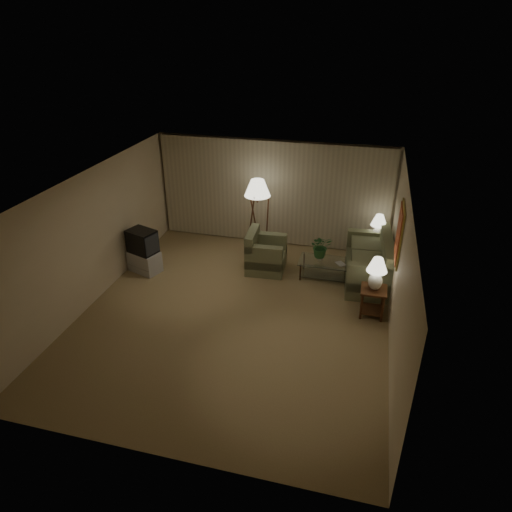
{
  "coord_description": "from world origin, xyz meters",
  "views": [
    {
      "loc": [
        2.29,
        -7.27,
        5.32
      ],
      "look_at": [
        0.27,
        0.6,
        1.04
      ],
      "focal_mm": 32.0,
      "sensor_mm": 36.0,
      "label": 1
    }
  ],
  "objects_px": {
    "side_table_far": "(375,248)",
    "tv_cabinet": "(145,261)",
    "table_lamp_far": "(379,225)",
    "ottoman": "(263,249)",
    "floor_lamp": "(257,216)",
    "side_table_near": "(373,297)",
    "table_lamp_near": "(377,271)",
    "coffee_table": "(326,267)",
    "armchair": "(266,255)",
    "sofa": "(368,264)",
    "crt_tv": "(142,241)",
    "vase": "(320,258)"
  },
  "relations": [
    {
      "from": "side_table_far",
      "to": "table_lamp_near",
      "type": "relative_size",
      "value": 0.88
    },
    {
      "from": "tv_cabinet",
      "to": "vase",
      "type": "relative_size",
      "value": 6.05
    },
    {
      "from": "coffee_table",
      "to": "vase",
      "type": "height_order",
      "value": "vase"
    },
    {
      "from": "crt_tv",
      "to": "floor_lamp",
      "type": "relative_size",
      "value": 0.38
    },
    {
      "from": "armchair",
      "to": "table_lamp_near",
      "type": "xyz_separation_m",
      "value": [
        2.47,
        -1.29,
        0.62
      ]
    },
    {
      "from": "floor_lamp",
      "to": "table_lamp_near",
      "type": "bearing_deg",
      "value": -35.45
    },
    {
      "from": "side_table_near",
      "to": "coffee_table",
      "type": "distance_m",
      "value": 1.64
    },
    {
      "from": "side_table_near",
      "to": "coffee_table",
      "type": "relative_size",
      "value": 0.49
    },
    {
      "from": "coffee_table",
      "to": "tv_cabinet",
      "type": "distance_m",
      "value": 4.21
    },
    {
      "from": "table_lamp_near",
      "to": "side_table_near",
      "type": "bearing_deg",
      "value": 26.57
    },
    {
      "from": "ottoman",
      "to": "vase",
      "type": "distance_m",
      "value": 1.61
    },
    {
      "from": "side_table_near",
      "to": "crt_tv",
      "type": "relative_size",
      "value": 0.81
    },
    {
      "from": "vase",
      "to": "side_table_near",
      "type": "bearing_deg",
      "value": -45.97
    },
    {
      "from": "ottoman",
      "to": "table_lamp_near",
      "type": "bearing_deg",
      "value": -34.92
    },
    {
      "from": "table_lamp_far",
      "to": "floor_lamp",
      "type": "relative_size",
      "value": 0.34
    },
    {
      "from": "ottoman",
      "to": "sofa",
      "type": "bearing_deg",
      "value": -11.58
    },
    {
      "from": "tv_cabinet",
      "to": "ottoman",
      "type": "distance_m",
      "value": 2.87
    },
    {
      "from": "coffee_table",
      "to": "tv_cabinet",
      "type": "relative_size",
      "value": 1.49
    },
    {
      "from": "coffee_table",
      "to": "crt_tv",
      "type": "relative_size",
      "value": 1.66
    },
    {
      "from": "side_table_near",
      "to": "coffee_table",
      "type": "xyz_separation_m",
      "value": [
        -1.06,
        1.25,
        -0.13
      ]
    },
    {
      "from": "tv_cabinet",
      "to": "crt_tv",
      "type": "bearing_deg",
      "value": 0.0
    },
    {
      "from": "table_lamp_near",
      "to": "crt_tv",
      "type": "height_order",
      "value": "table_lamp_near"
    },
    {
      "from": "side_table_far",
      "to": "ottoman",
      "type": "bearing_deg",
      "value": -171.56
    },
    {
      "from": "vase",
      "to": "side_table_far",
      "type": "bearing_deg",
      "value": 40.03
    },
    {
      "from": "side_table_far",
      "to": "table_lamp_far",
      "type": "xyz_separation_m",
      "value": [
        -0.0,
        0.0,
        0.59
      ]
    },
    {
      "from": "vase",
      "to": "armchair",
      "type": "bearing_deg",
      "value": 178.36
    },
    {
      "from": "sofa",
      "to": "coffee_table",
      "type": "height_order",
      "value": "sofa"
    },
    {
      "from": "coffee_table",
      "to": "ottoman",
      "type": "xyz_separation_m",
      "value": [
        -1.62,
        0.62,
        -0.06
      ]
    },
    {
      "from": "table_lamp_near",
      "to": "ottoman",
      "type": "distance_m",
      "value": 3.36
    },
    {
      "from": "armchair",
      "to": "sofa",
      "type": "bearing_deg",
      "value": -91.81
    },
    {
      "from": "side_table_far",
      "to": "table_lamp_far",
      "type": "bearing_deg",
      "value": 180.0
    },
    {
      "from": "crt_tv",
      "to": "ottoman",
      "type": "xyz_separation_m",
      "value": [
        2.52,
        1.36,
        -0.55
      ]
    },
    {
      "from": "ottoman",
      "to": "armchair",
      "type": "bearing_deg",
      "value": -70.23
    },
    {
      "from": "side_table_far",
      "to": "tv_cabinet",
      "type": "height_order",
      "value": "side_table_far"
    },
    {
      "from": "coffee_table",
      "to": "side_table_near",
      "type": "bearing_deg",
      "value": -49.75
    },
    {
      "from": "sofa",
      "to": "side_table_near",
      "type": "relative_size",
      "value": 3.37
    },
    {
      "from": "side_table_far",
      "to": "tv_cabinet",
      "type": "bearing_deg",
      "value": -161.35
    },
    {
      "from": "vase",
      "to": "coffee_table",
      "type": "bearing_deg",
      "value": 0.0
    },
    {
      "from": "side_table_near",
      "to": "table_lamp_far",
      "type": "xyz_separation_m",
      "value": [
        -0.0,
        2.26,
        0.58
      ]
    },
    {
      "from": "tv_cabinet",
      "to": "ottoman",
      "type": "height_order",
      "value": "tv_cabinet"
    },
    {
      "from": "table_lamp_far",
      "to": "crt_tv",
      "type": "height_order",
      "value": "table_lamp_far"
    },
    {
      "from": "tv_cabinet",
      "to": "floor_lamp",
      "type": "relative_size",
      "value": 0.43
    },
    {
      "from": "armchair",
      "to": "tv_cabinet",
      "type": "height_order",
      "value": "armchair"
    },
    {
      "from": "table_lamp_far",
      "to": "side_table_near",
      "type": "bearing_deg",
      "value": -90.0
    },
    {
      "from": "table_lamp_near",
      "to": "floor_lamp",
      "type": "height_order",
      "value": "floor_lamp"
    },
    {
      "from": "armchair",
      "to": "table_lamp_far",
      "type": "distance_m",
      "value": 2.72
    },
    {
      "from": "table_lamp_far",
      "to": "vase",
      "type": "relative_size",
      "value": 4.76
    },
    {
      "from": "table_lamp_far",
      "to": "ottoman",
      "type": "xyz_separation_m",
      "value": [
        -2.68,
        -0.4,
        -0.76
      ]
    },
    {
      "from": "table_lamp_near",
      "to": "sofa",
      "type": "bearing_deg",
      "value": 96.34
    },
    {
      "from": "floor_lamp",
      "to": "side_table_near",
      "type": "bearing_deg",
      "value": -35.45
    }
  ]
}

